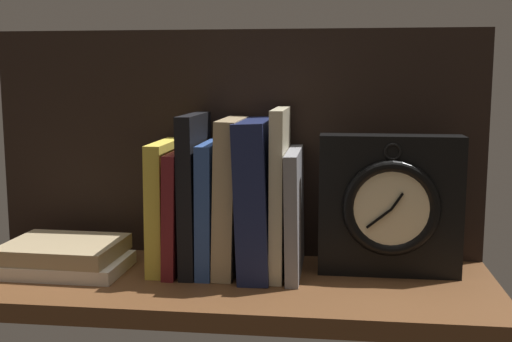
# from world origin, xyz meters

# --- Properties ---
(ground_plane) EXTENTS (0.75, 0.27, 0.03)m
(ground_plane) POSITION_xyz_m (0.00, 0.00, -0.01)
(ground_plane) COLOR brown
(back_panel) EXTENTS (0.75, 0.01, 0.34)m
(back_panel) POSITION_xyz_m (0.00, 0.13, 0.17)
(back_panel) COLOR black
(back_panel) RESTS_ON ground_plane
(book_yellow_seinlanguage) EXTENTS (0.02, 0.13, 0.18)m
(book_yellow_seinlanguage) POSITION_xyz_m (-0.09, 0.04, 0.09)
(book_yellow_seinlanguage) COLOR gold
(book_yellow_seinlanguage) RESTS_ON ground_plane
(book_maroon_dawkins) EXTENTS (0.02, 0.15, 0.17)m
(book_maroon_dawkins) POSITION_xyz_m (-0.07, 0.04, 0.09)
(book_maroon_dawkins) COLOR maroon
(book_maroon_dawkins) RESTS_ON ground_plane
(book_black_skeptic) EXTENTS (0.02, 0.14, 0.22)m
(book_black_skeptic) POSITION_xyz_m (-0.04, 0.04, 0.11)
(book_black_skeptic) COLOR black
(book_black_skeptic) RESTS_ON ground_plane
(book_blue_modern) EXTENTS (0.02, 0.14, 0.18)m
(book_blue_modern) POSITION_xyz_m (-0.02, 0.04, 0.09)
(book_blue_modern) COLOR #2D4C8E
(book_blue_modern) RESTS_ON ground_plane
(book_tan_shortstories) EXTENTS (0.03, 0.13, 0.22)m
(book_tan_shortstories) POSITION_xyz_m (0.01, 0.04, 0.11)
(book_tan_shortstories) COLOR tan
(book_tan_shortstories) RESTS_ON ground_plane
(book_navy_bierce) EXTENTS (0.05, 0.16, 0.22)m
(book_navy_bierce) POSITION_xyz_m (0.04, 0.04, 0.11)
(book_navy_bierce) COLOR #192147
(book_navy_bierce) RESTS_ON ground_plane
(book_cream_twain) EXTENTS (0.02, 0.14, 0.23)m
(book_cream_twain) POSITION_xyz_m (0.08, 0.04, 0.12)
(book_cream_twain) COLOR beige
(book_cream_twain) RESTS_ON ground_plane
(book_gray_chess) EXTENTS (0.02, 0.15, 0.17)m
(book_gray_chess) POSITION_xyz_m (0.10, 0.04, 0.09)
(book_gray_chess) COLOR gray
(book_gray_chess) RESTS_ON ground_plane
(framed_clock) EXTENTS (0.19, 0.06, 0.19)m
(framed_clock) POSITION_xyz_m (0.23, 0.05, 0.10)
(framed_clock) COLOR black
(framed_clock) RESTS_ON ground_plane
(book_stack_side) EXTENTS (0.17, 0.13, 0.04)m
(book_stack_side) POSITION_xyz_m (-0.22, 0.01, 0.02)
(book_stack_side) COLOR beige
(book_stack_side) RESTS_ON ground_plane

